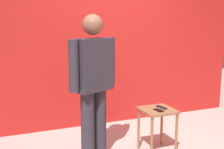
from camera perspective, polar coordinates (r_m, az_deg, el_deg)
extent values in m
cube|color=red|center=(4.74, -1.64, 8.38)|extent=(4.90, 0.12, 3.07)
cylinder|color=#2D2D38|center=(3.57, -4.83, -10.31)|extent=(0.22, 0.22, 0.89)
cylinder|color=#2D2D38|center=(3.70, -2.44, -9.53)|extent=(0.22, 0.22, 0.89)
cube|color=#2D2D38|center=(3.45, -3.76, 1.95)|extent=(0.54, 0.42, 0.63)
cube|color=red|center=(3.53, -5.13, 2.66)|extent=(0.13, 0.07, 0.53)
cube|color=silver|center=(3.54, -5.20, 2.37)|extent=(0.05, 0.03, 0.48)
cylinder|color=#2D2D38|center=(3.26, -7.57, 1.66)|extent=(0.16, 0.16, 0.60)
cylinder|color=#2D2D38|center=(3.65, -0.36, 2.70)|extent=(0.16, 0.16, 0.60)
sphere|color=brown|center=(3.41, -3.86, 9.83)|extent=(0.24, 0.24, 0.24)
cube|color=olive|center=(3.80, 9.02, -6.98)|extent=(0.42, 0.42, 0.03)
cylinder|color=olive|center=(3.67, 7.87, -12.51)|extent=(0.04, 0.04, 0.56)
cylinder|color=olive|center=(3.85, 12.62, -11.55)|extent=(0.04, 0.04, 0.56)
cylinder|color=olive|center=(3.96, 5.29, -10.67)|extent=(0.04, 0.04, 0.56)
cylinder|color=olive|center=(4.13, 9.80, -9.90)|extent=(0.04, 0.04, 0.56)
cube|color=black|center=(3.73, 9.19, -7.01)|extent=(0.09, 0.15, 0.01)
cube|color=black|center=(3.84, 9.78, -6.41)|extent=(0.07, 0.18, 0.02)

